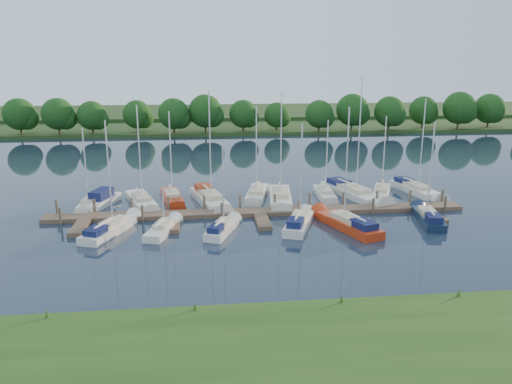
{
  "coord_description": "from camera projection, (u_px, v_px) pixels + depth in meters",
  "views": [
    {
      "loc": [
        -5.21,
        -37.41,
        14.14
      ],
      "look_at": [
        -0.29,
        8.0,
        2.2
      ],
      "focal_mm": 35.0,
      "sensor_mm": 36.0,
      "label": 1
    }
  ],
  "objects": [
    {
      "name": "sailboat_n_5",
      "position": [
        257.0,
        195.0,
        53.59
      ],
      "size": [
        3.35,
        8.06,
        10.12
      ],
      "rotation": [
        0.0,
        0.0,
        2.92
      ],
      "color": "silver",
      "rests_on": "ground"
    },
    {
      "name": "far_shore",
      "position": [
        225.0,
        125.0,
        112.16
      ],
      "size": [
        180.0,
        30.0,
        0.6
      ],
      "primitive_type": "cube",
      "color": "#223C17",
      "rests_on": "ground"
    },
    {
      "name": "sailboat_n_7",
      "position": [
        325.0,
        195.0,
        53.74
      ],
      "size": [
        1.86,
        6.74,
        8.64
      ],
      "rotation": [
        0.0,
        0.0,
        3.1
      ],
      "color": "silver",
      "rests_on": "ground"
    },
    {
      "name": "ground",
      "position": [
        270.0,
        243.0,
        40.1
      ],
      "size": [
        260.0,
        260.0,
        0.0
      ],
      "primitive_type": "plane",
      "color": "#1B2537",
      "rests_on": "ground"
    },
    {
      "name": "motorboat",
      "position": [
        101.0,
        202.0,
        50.59
      ],
      "size": [
        3.25,
        6.09,
        2.03
      ],
      "rotation": [
        0.0,
        0.0,
        2.82
      ],
      "color": "silver",
      "rests_on": "ground"
    },
    {
      "name": "sailboat_n_10",
      "position": [
        416.0,
        190.0,
        55.45
      ],
      "size": [
        3.36,
        8.59,
        10.77
      ],
      "rotation": [
        0.0,
        0.0,
        3.33
      ],
      "color": "silver",
      "rests_on": "ground"
    },
    {
      "name": "sailboat_n_0",
      "position": [
        89.0,
        205.0,
        49.91
      ],
      "size": [
        1.72,
        6.48,
        8.33
      ],
      "rotation": [
        0.0,
        0.0,
        3.11
      ],
      "color": "silver",
      "rests_on": "ground"
    },
    {
      "name": "sailboat_s_0",
      "position": [
        111.0,
        229.0,
        42.51
      ],
      "size": [
        4.12,
        7.7,
        9.88
      ],
      "rotation": [
        0.0,
        0.0,
        -0.37
      ],
      "color": "silver",
      "rests_on": "ground"
    },
    {
      "name": "sailboat_n_8",
      "position": [
        354.0,
        193.0,
        54.06
      ],
      "size": [
        5.1,
        10.51,
        13.18
      ],
      "rotation": [
        0.0,
        0.0,
        3.45
      ],
      "color": "silver",
      "rests_on": "ground"
    },
    {
      "name": "sailboat_s_1",
      "position": [
        163.0,
        229.0,
        42.65
      ],
      "size": [
        2.87,
        6.22,
        8.02
      ],
      "rotation": [
        0.0,
        0.0,
        -0.28
      ],
      "color": "silver",
      "rests_on": "ground"
    },
    {
      "name": "sailboat_s_5",
      "position": [
        428.0,
        218.0,
        45.47
      ],
      "size": [
        2.87,
        7.37,
        9.44
      ],
      "rotation": [
        0.0,
        0.0,
        -0.19
      ],
      "color": "#101F38",
      "rests_on": "ground"
    },
    {
      "name": "sailboat_n_4",
      "position": [
        210.0,
        200.0,
        51.39
      ],
      "size": [
        4.09,
        9.43,
        11.91
      ],
      "rotation": [
        0.0,
        0.0,
        3.39
      ],
      "color": "silver",
      "rests_on": "ground"
    },
    {
      "name": "sailboat_n_2",
      "position": [
        142.0,
        202.0,
        50.96
      ],
      "size": [
        4.06,
        8.28,
        10.44
      ],
      "rotation": [
        0.0,
        0.0,
        3.46
      ],
      "color": "silver",
      "rests_on": "ground"
    },
    {
      "name": "dock",
      "position": [
        260.0,
        214.0,
        47.08
      ],
      "size": [
        40.0,
        6.0,
        0.4
      ],
      "color": "brown",
      "rests_on": "ground"
    },
    {
      "name": "treeline",
      "position": [
        214.0,
        115.0,
        98.68
      ],
      "size": [
        146.55,
        9.41,
        8.26
      ],
      "color": "#38281C",
      "rests_on": "ground"
    },
    {
      "name": "sailboat_n_6",
      "position": [
        280.0,
        199.0,
        51.97
      ],
      "size": [
        3.11,
        9.28,
        11.71
      ],
      "rotation": [
        0.0,
        0.0,
        3.02
      ],
      "color": "silver",
      "rests_on": "ground"
    },
    {
      "name": "distant_hill",
      "position": [
        221.0,
        113.0,
        136.11
      ],
      "size": [
        220.0,
        40.0,
        1.4
      ],
      "primitive_type": "cube",
      "color": "#2F4C21",
      "rests_on": "ground"
    },
    {
      "name": "sailboat_s_4",
      "position": [
        347.0,
        225.0,
        43.66
      ],
      "size": [
        4.37,
        8.5,
        10.97
      ],
      "rotation": [
        0.0,
        0.0,
        0.35
      ],
      "color": "#B52F10",
      "rests_on": "ground"
    },
    {
      "name": "sailboat_s_2",
      "position": [
        222.0,
        229.0,
        42.6
      ],
      "size": [
        3.28,
        6.12,
        8.06
      ],
      "rotation": [
        0.0,
        0.0,
        -0.38
      ],
      "color": "silver",
      "rests_on": "ground"
    },
    {
      "name": "sailboat_n_9",
      "position": [
        382.0,
        193.0,
        54.31
      ],
      "size": [
        3.91,
        6.93,
        9.03
      ],
      "rotation": [
        0.0,
        0.0,
        2.74
      ],
      "color": "silver",
      "rests_on": "ground"
    },
    {
      "name": "mooring_pilings",
      "position": [
        258.0,
        207.0,
        48.06
      ],
      "size": [
        38.24,
        2.84,
        2.0
      ],
      "color": "#473D33",
      "rests_on": "ground"
    },
    {
      "name": "sailboat_n_3",
      "position": [
        172.0,
        198.0,
        52.25
      ],
      "size": [
        2.9,
        7.71,
        9.72
      ],
      "rotation": [
        0.0,
        0.0,
        3.32
      ],
      "color": "#B52F10",
      "rests_on": "ground"
    },
    {
      "name": "sailboat_s_3",
      "position": [
        299.0,
        223.0,
        43.94
      ],
      "size": [
        3.82,
        7.25,
        9.55
      ],
      "rotation": [
        0.0,
        0.0,
        -0.36
      ],
      "color": "silver",
      "rests_on": "ground"
    },
    {
      "name": "near_bank",
      "position": [
        314.0,
        352.0,
        24.64
      ],
      "size": [
        90.0,
        10.0,
        0.5
      ],
      "primitive_type": "cube",
      "color": "#244915",
      "rests_on": "ground"
    }
  ]
}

